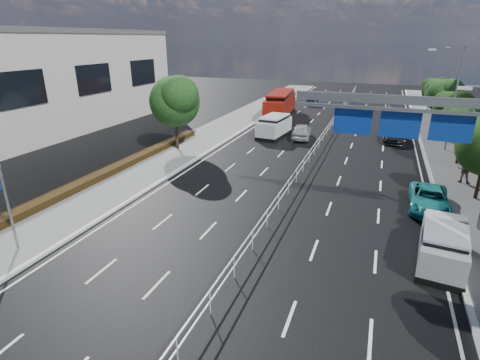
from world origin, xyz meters
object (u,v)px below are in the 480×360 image
(pedestrian_b, at_px, (465,169))
(parked_car_dark, at_px, (394,134))
(white_minivan, at_px, (274,126))
(near_car_dark, at_px, (313,100))
(silver_minivan, at_px, (443,245))
(parked_car_teal, at_px, (429,199))
(near_car_silver, at_px, (302,131))
(overhead_gantry, at_px, (416,120))
(red_bus, at_px, (280,104))

(pedestrian_b, bearing_deg, parked_car_dark, -56.68)
(white_minivan, bearing_deg, near_car_dark, 95.80)
(silver_minivan, height_order, parked_car_teal, silver_minivan)
(near_car_dark, distance_m, pedestrian_b, 34.01)
(white_minivan, xyz_separation_m, pedestrian_b, (15.96, -8.43, 0.02))
(white_minivan, bearing_deg, near_car_silver, 11.20)
(silver_minivan, xyz_separation_m, parked_car_teal, (-0.00, 6.07, -0.25))
(overhead_gantry, xyz_separation_m, white_minivan, (-11.81, 15.73, -4.54))
(red_bus, distance_m, pedestrian_b, 26.05)
(white_minivan, xyz_separation_m, red_bus, (-2.12, 10.32, 0.60))
(overhead_gantry, bearing_deg, near_car_dark, 107.40)
(silver_minivan, relative_size, pedestrian_b, 2.41)
(parked_car_teal, bearing_deg, red_bus, 124.44)
(near_car_dark, bearing_deg, parked_car_dark, 114.20)
(silver_minivan, relative_size, parked_car_dark, 0.96)
(pedestrian_b, bearing_deg, near_car_silver, -22.28)
(overhead_gantry, height_order, near_car_dark, overhead_gantry)
(overhead_gantry, distance_m, pedestrian_b, 9.54)
(near_car_silver, relative_size, silver_minivan, 0.98)
(red_bus, height_order, near_car_dark, red_bus)
(pedestrian_b, bearing_deg, near_car_dark, -51.04)
(parked_car_dark, bearing_deg, near_car_silver, -167.81)
(parked_car_dark, bearing_deg, silver_minivan, -86.56)
(white_minivan, relative_size, near_car_dark, 1.20)
(white_minivan, relative_size, silver_minivan, 1.14)
(white_minivan, relative_size, red_bus, 0.48)
(silver_minivan, distance_m, pedestrian_b, 11.72)
(white_minivan, relative_size, parked_car_dark, 1.09)
(red_bus, height_order, near_car_silver, red_bus)
(red_bus, relative_size, near_car_dark, 2.52)
(near_car_silver, bearing_deg, parked_car_teal, 120.14)
(overhead_gantry, height_order, silver_minivan, overhead_gantry)
(overhead_gantry, relative_size, parked_car_teal, 2.20)
(overhead_gantry, distance_m, parked_car_dark, 18.73)
(parked_car_teal, bearing_deg, white_minivan, 135.85)
(white_minivan, xyz_separation_m, parked_car_dark, (11.57, 2.34, -0.37))
(silver_minivan, relative_size, parked_car_teal, 0.98)
(near_car_dark, bearing_deg, parked_car_teal, 104.02)
(red_bus, height_order, parked_car_teal, red_bus)
(red_bus, bearing_deg, silver_minivan, -67.97)
(parked_car_teal, relative_size, pedestrian_b, 2.47)
(near_car_dark, relative_size, parked_car_teal, 0.92)
(near_car_silver, relative_size, near_car_dark, 1.03)
(overhead_gantry, height_order, pedestrian_b, overhead_gantry)
(white_minivan, height_order, pedestrian_b, white_minivan)
(parked_car_dark, bearing_deg, parked_car_teal, -84.82)
(red_bus, relative_size, pedestrian_b, 5.74)
(overhead_gantry, relative_size, silver_minivan, 2.25)
(near_car_dark, bearing_deg, overhead_gantry, 100.88)
(white_minivan, relative_size, parked_car_teal, 1.11)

